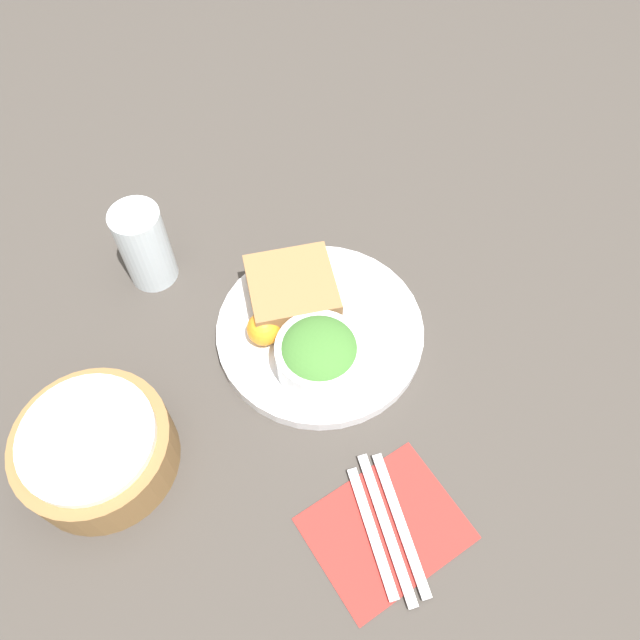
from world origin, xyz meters
The scene contains 12 objects.
ground_plane centered at (0.00, 0.00, 0.00)m, with size 4.00×4.00×0.00m, color #3D3833.
plate centered at (0.00, 0.00, 0.01)m, with size 0.29×0.29×0.02m, color silver.
sandwich centered at (0.06, 0.01, 0.05)m, with size 0.15×0.15×0.05m.
salad_bowl centered at (-0.05, 0.03, 0.05)m, with size 0.12×0.12×0.07m.
dressing_cup centered at (-0.06, -0.04, 0.04)m, with size 0.05×0.05×0.03m, color #B7B7BC.
orange_wedge centered at (0.03, 0.07, 0.04)m, with size 0.05×0.05×0.05m, color orange.
drink_glass centered at (0.23, 0.15, 0.07)m, with size 0.07×0.07×0.13m, color silver.
bread_basket centered at (-0.01, 0.33, 0.04)m, with size 0.19×0.19×0.08m.
napkin centered at (-0.27, 0.08, 0.00)m, with size 0.14×0.18×0.00m, color #B22823.
fork centered at (-0.27, 0.06, 0.01)m, with size 0.18×0.01×0.01m, color silver.
knife centered at (-0.27, 0.08, 0.01)m, with size 0.18×0.01×0.01m, color silver.
spoon centered at (-0.26, 0.10, 0.01)m, with size 0.16×0.01×0.01m, color silver.
Camera 1 is at (-0.38, 0.25, 0.77)m, focal length 35.00 mm.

